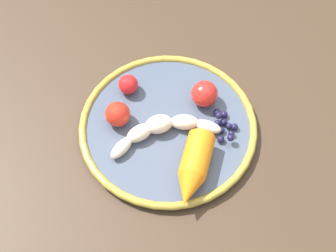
# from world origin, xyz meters

# --- Properties ---
(ground_plane) EXTENTS (6.00, 6.00, 0.00)m
(ground_plane) POSITION_xyz_m (0.00, 0.00, 0.00)
(ground_plane) COLOR #7A735D
(dining_table) EXTENTS (1.00, 0.88, 0.75)m
(dining_table) POSITION_xyz_m (0.00, 0.00, 0.65)
(dining_table) COLOR #3D2C1E
(dining_table) RESTS_ON ground_plane
(plate) EXTENTS (0.28, 0.28, 0.02)m
(plate) POSITION_xyz_m (-0.05, -0.02, 0.76)
(plate) COLOR #434D5F
(plate) RESTS_ON dining_table
(banana) EXTENTS (0.06, 0.19, 0.03)m
(banana) POSITION_xyz_m (-0.07, -0.00, 0.77)
(banana) COLOR #F6DEC3
(banana) RESTS_ON plate
(carrot_orange) EXTENTS (0.12, 0.09, 0.04)m
(carrot_orange) POSITION_xyz_m (-0.15, -0.03, 0.78)
(carrot_orange) COLOR orange
(carrot_orange) RESTS_ON plate
(blueberry_pile) EXTENTS (0.07, 0.06, 0.02)m
(blueberry_pile) POSITION_xyz_m (-0.08, -0.10, 0.77)
(blueberry_pile) COLOR #191638
(blueberry_pile) RESTS_ON plate
(tomato_near) EXTENTS (0.03, 0.03, 0.03)m
(tomato_near) POSITION_xyz_m (0.03, 0.03, 0.78)
(tomato_near) COLOR red
(tomato_near) RESTS_ON plate
(tomato_mid) EXTENTS (0.04, 0.04, 0.04)m
(tomato_mid) POSITION_xyz_m (-0.03, 0.06, 0.78)
(tomato_mid) COLOR red
(tomato_mid) RESTS_ON plate
(tomato_far) EXTENTS (0.04, 0.04, 0.04)m
(tomato_far) POSITION_xyz_m (-0.02, -0.08, 0.78)
(tomato_far) COLOR red
(tomato_far) RESTS_ON plate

